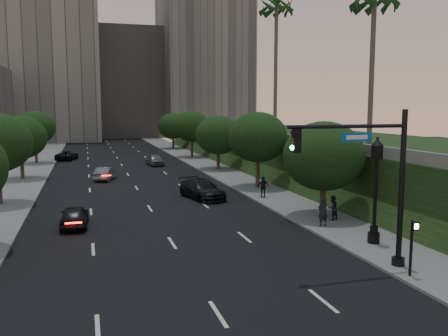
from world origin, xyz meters
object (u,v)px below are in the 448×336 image
object	(u,v)px
street_lamp	(375,195)
sedan_mid_left	(105,174)
sedan_near_right	(202,189)
traffic_signal_mast	(380,188)
sedan_far_right	(155,160)
sedan_near_left	(74,216)
sedan_far_left	(67,155)
pedestrian_c	(263,187)
pedestrian_a	(323,212)
pedestrian_b	(332,208)

from	to	relation	value
street_lamp	sedan_mid_left	size ratio (longest dim) A/B	1.40
sedan_mid_left	sedan_near_right	distance (m)	13.86
traffic_signal_mast	sedan_far_right	distance (m)	41.25
sedan_far_right	sedan_near_left	bearing A→B (deg)	-112.36
sedan_near_left	street_lamp	bearing A→B (deg)	153.15
sedan_far_right	traffic_signal_mast	bearing A→B (deg)	-90.01
sedan_near_left	sedan_far_left	bearing A→B (deg)	-84.94
street_lamp	pedestrian_c	world-z (taller)	street_lamp
sedan_near_left	sedan_far_left	world-z (taller)	sedan_near_left
traffic_signal_mast	pedestrian_c	bearing A→B (deg)	86.15
sedan_far_right	pedestrian_a	bearing A→B (deg)	-86.78
sedan_near_right	sedan_near_left	bearing A→B (deg)	-158.32
sedan_near_right	pedestrian_c	distance (m)	4.79
sedan_near_right	sedan_far_right	distance (m)	22.72
traffic_signal_mast	street_lamp	world-z (taller)	traffic_signal_mast
sedan_mid_left	sedan_near_right	bearing A→B (deg)	136.96
pedestrian_c	pedestrian_a	bearing A→B (deg)	98.34
pedestrian_a	pedestrian_c	world-z (taller)	pedestrian_a
pedestrian_b	pedestrian_c	distance (m)	8.38
street_lamp	sedan_near_left	size ratio (longest dim) A/B	1.45
sedan_mid_left	pedestrian_b	xyz separation A→B (m)	(12.79, -21.85, 0.25)
pedestrian_a	sedan_near_left	bearing A→B (deg)	-22.99
sedan_far_right	pedestrian_c	size ratio (longest dim) A/B	2.48
sedan_far_left	sedan_far_right	world-z (taller)	sedan_far_right
sedan_far_left	traffic_signal_mast	bearing A→B (deg)	120.42
sedan_mid_left	pedestrian_a	size ratio (longest dim) A/B	2.34
sedan_far_right	pedestrian_b	bearing A→B (deg)	-84.28
sedan_far_left	pedestrian_c	world-z (taller)	pedestrian_c
traffic_signal_mast	pedestrian_c	xyz separation A→B (m)	(1.12, 16.69, -2.69)
sedan_far_left	pedestrian_a	size ratio (longest dim) A/B	2.71
sedan_far_right	sedan_far_left	bearing A→B (deg)	133.17
sedan_mid_left	pedestrian_b	size ratio (longest dim) A/B	2.64
pedestrian_b	sedan_near_left	bearing A→B (deg)	-31.21
sedan_far_left	sedan_far_right	bearing A→B (deg)	152.91
sedan_near_right	sedan_far_right	world-z (taller)	sedan_near_right
sedan_far_left	pedestrian_a	distance (m)	45.90
sedan_far_right	sedan_mid_left	bearing A→B (deg)	-126.25
pedestrian_b	sedan_far_left	bearing A→B (deg)	-87.02
sedan_near_right	pedestrian_b	distance (m)	11.47
traffic_signal_mast	pedestrian_c	world-z (taller)	traffic_signal_mast
pedestrian_c	sedan_near_right	bearing A→B (deg)	-11.34
sedan_near_right	pedestrian_a	bearing A→B (deg)	-80.33
traffic_signal_mast	sedan_near_right	size ratio (longest dim) A/B	1.36
sedan_mid_left	sedan_near_right	size ratio (longest dim) A/B	0.78
traffic_signal_mast	pedestrian_a	world-z (taller)	traffic_signal_mast
pedestrian_b	pedestrian_a	bearing A→B (deg)	22.95
sedan_far_right	pedestrian_c	distance (m)	24.78
pedestrian_c	sedan_far_right	bearing A→B (deg)	-70.67
sedan_near_right	sedan_far_right	bearing A→B (deg)	78.03
street_lamp	sedan_far_left	size ratio (longest dim) A/B	1.21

